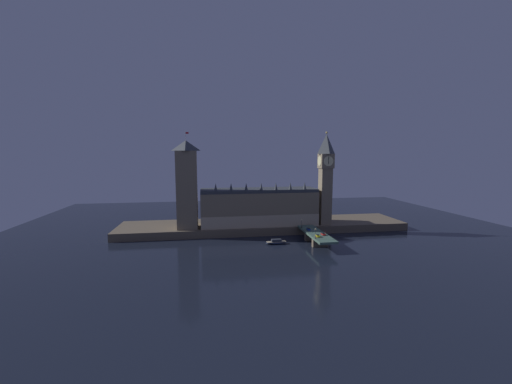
# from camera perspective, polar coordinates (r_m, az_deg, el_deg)

# --- Properties ---
(ground_plane) EXTENTS (400.00, 400.00, 0.00)m
(ground_plane) POSITION_cam_1_polar(r_m,az_deg,el_deg) (212.22, 3.33, -9.24)
(ground_plane) COLOR black
(embankment) EXTENTS (220.00, 42.00, 5.72)m
(embankment) POSITION_cam_1_polar(r_m,az_deg,el_deg) (248.53, 1.42, -6.16)
(embankment) COLOR brown
(embankment) RESTS_ON ground_plane
(parliament_hall) EXTENTS (86.88, 24.14, 32.93)m
(parliament_hall) POSITION_cam_1_polar(r_m,az_deg,el_deg) (238.06, 0.52, -2.68)
(parliament_hall) COLOR #7F7056
(parliament_hall) RESTS_ON embankment
(clock_tower) EXTENTS (10.33, 10.44, 69.87)m
(clock_tower) POSITION_cam_1_polar(r_m,az_deg,el_deg) (242.18, 12.53, 2.88)
(clock_tower) COLOR #7F7056
(clock_tower) RESTS_ON embankment
(victoria_tower) EXTENTS (14.61, 14.61, 68.96)m
(victoria_tower) POSITION_cam_1_polar(r_m,az_deg,el_deg) (229.31, -12.46, 1.32)
(victoria_tower) COLOR #7F7056
(victoria_tower) RESTS_ON embankment
(bridge) EXTENTS (11.73, 46.00, 7.22)m
(bridge) POSITION_cam_1_polar(r_m,az_deg,el_deg) (213.49, 10.84, -7.78)
(bridge) COLOR #476656
(bridge) RESTS_ON ground_plane
(car_northbound_lead) EXTENTS (1.93, 4.05, 1.56)m
(car_northbound_lead) POSITION_cam_1_polar(r_m,az_deg,el_deg) (219.22, 9.52, -6.66)
(car_northbound_lead) COLOR navy
(car_northbound_lead) RESTS_ON bridge
(car_northbound_trail) EXTENTS (2.08, 4.03, 1.48)m
(car_northbound_trail) POSITION_cam_1_polar(r_m,az_deg,el_deg) (202.63, 11.15, -7.82)
(car_northbound_trail) COLOR yellow
(car_northbound_trail) RESTS_ON bridge
(car_southbound_lead) EXTENTS (2.01, 4.22, 1.32)m
(car_southbound_lead) POSITION_cam_1_polar(r_m,az_deg,el_deg) (207.88, 12.14, -7.49)
(car_southbound_lead) COLOR red
(car_southbound_lead) RESTS_ON bridge
(pedestrian_near_rail) EXTENTS (0.38, 0.38, 1.63)m
(pedestrian_near_rail) POSITION_cam_1_polar(r_m,az_deg,el_deg) (197.98, 10.86, -8.12)
(pedestrian_near_rail) COLOR black
(pedestrian_near_rail) RESTS_ON bridge
(pedestrian_mid_walk) EXTENTS (0.38, 0.38, 1.62)m
(pedestrian_mid_walk) POSITION_cam_1_polar(r_m,az_deg,el_deg) (211.33, 12.51, -7.20)
(pedestrian_mid_walk) COLOR black
(pedestrian_mid_walk) RESTS_ON bridge
(pedestrian_far_rail) EXTENTS (0.38, 0.38, 1.79)m
(pedestrian_far_rail) POSITION_cam_1_polar(r_m,az_deg,el_deg) (224.52, 8.35, -6.25)
(pedestrian_far_rail) COLOR black
(pedestrian_far_rail) RESTS_ON bridge
(street_lamp_near) EXTENTS (1.34, 0.60, 6.64)m
(street_lamp_near) POSITION_cam_1_polar(r_m,az_deg,el_deg) (196.76, 10.80, -7.22)
(street_lamp_near) COLOR #2D3333
(street_lamp_near) RESTS_ON bridge
(street_lamp_far) EXTENTS (1.34, 0.60, 6.40)m
(street_lamp_far) POSITION_cam_1_polar(r_m,az_deg,el_deg) (223.97, 8.25, -5.48)
(street_lamp_far) COLOR #2D3333
(street_lamp_far) RESTS_ON bridge
(boat_upstream) EXTENTS (14.50, 4.58, 3.29)m
(boat_upstream) POSITION_cam_1_polar(r_m,az_deg,el_deg) (209.74, 3.71, -9.10)
(boat_upstream) COLOR #1E2842
(boat_upstream) RESTS_ON ground_plane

